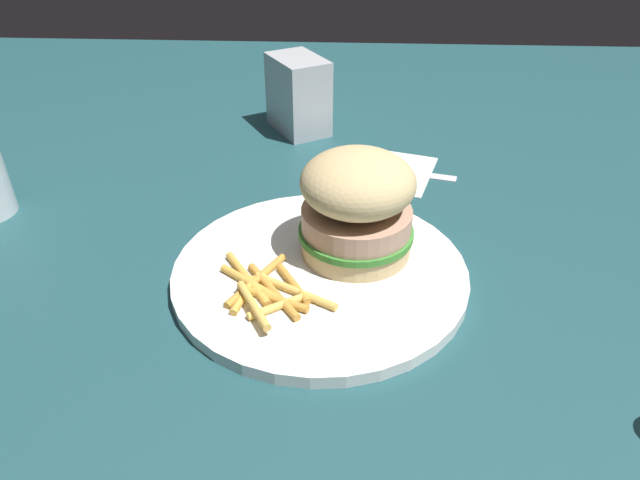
# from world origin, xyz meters

# --- Properties ---
(ground_plane) EXTENTS (1.60, 1.60, 0.00)m
(ground_plane) POSITION_xyz_m (0.00, 0.00, 0.00)
(ground_plane) COLOR #1E474C
(plate) EXTENTS (0.27, 0.27, 0.01)m
(plate) POSITION_xyz_m (-0.01, 0.01, 0.01)
(plate) COLOR white
(plate) RESTS_ON ground_plane
(sandwich) EXTENTS (0.11, 0.11, 0.10)m
(sandwich) POSITION_xyz_m (-0.04, -0.02, 0.06)
(sandwich) COLOR tan
(sandwich) RESTS_ON plate
(fries_pile) EXTENTS (0.11, 0.11, 0.01)m
(fries_pile) POSITION_xyz_m (0.04, 0.05, 0.02)
(fries_pile) COLOR gold
(fries_pile) RESTS_ON plate
(napkin) EXTENTS (0.14, 0.14, 0.00)m
(napkin) POSITION_xyz_m (-0.08, -0.21, 0.00)
(napkin) COLOR white
(napkin) RESTS_ON ground_plane
(fork) EXTENTS (0.17, 0.06, 0.00)m
(fork) POSITION_xyz_m (-0.08, -0.22, 0.00)
(fork) COLOR silver
(fork) RESTS_ON napkin
(napkin_dispenser) EXTENTS (0.10, 0.11, 0.10)m
(napkin_dispenser) POSITION_xyz_m (0.04, -0.34, 0.05)
(napkin_dispenser) COLOR #B7BABF
(napkin_dispenser) RESTS_ON ground_plane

